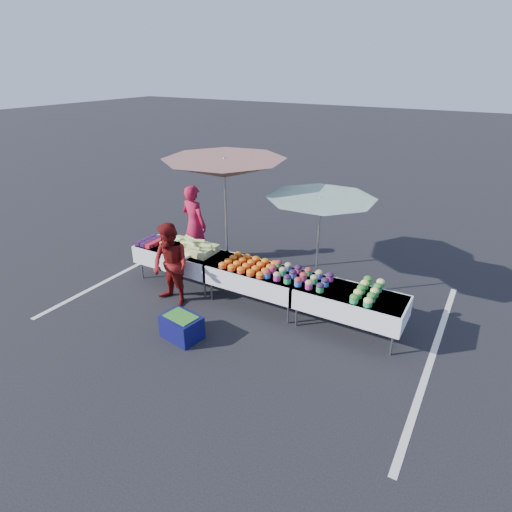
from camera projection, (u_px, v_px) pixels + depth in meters
The scene contains 17 objects.
ground at pixel (256, 304), 8.17m from camera, with size 80.00×80.00×0.00m, color black.
stripe_left at pixel (133, 267), 9.63m from camera, with size 0.10×5.00×0.00m, color silver.
stripe_right at pixel (432, 356), 6.70m from camera, with size 0.10×5.00×0.00m, color silver.
table_left at pixel (180, 256), 8.75m from camera, with size 1.86×0.81×0.75m.
table_center at pixel (256, 276), 7.93m from camera, with size 1.86×0.81×0.75m.
table_right at pixel (349, 301), 7.10m from camera, with size 1.86×0.81×0.75m.
berry_punnets at pixel (151, 241), 8.94m from camera, with size 0.40×0.54×0.08m.
corn_pile at pixel (190, 246), 8.56m from camera, with size 1.16×0.57×0.26m.
plastic_bags at pixel (182, 256), 8.30m from camera, with size 0.30×0.25×0.05m, color white.
carrot_bowls at pixel (249, 264), 7.90m from camera, with size 0.95×0.69×0.11m.
potato_cups at pixel (298, 275), 7.43m from camera, with size 1.14×0.58×0.16m.
bean_baskets at pixel (368, 290), 6.95m from camera, with size 0.36×0.86×0.15m.
vendor at pixel (194, 225), 9.55m from camera, with size 0.66×0.43×1.80m, color #AC1335.
customer at pixel (171, 265), 7.88m from camera, with size 0.77×0.60×1.59m, color maroon.
umbrella_left at pixel (224, 169), 8.39m from camera, with size 2.95×2.95×2.53m.
umbrella_right at pixel (320, 207), 7.63m from camera, with size 2.64×2.64×2.04m.
storage_bin at pixel (182, 326), 7.08m from camera, with size 0.70×0.55×0.41m.
Camera 1 is at (3.55, -6.10, 4.21)m, focal length 30.00 mm.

